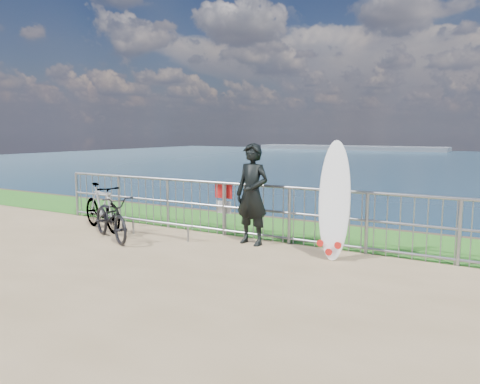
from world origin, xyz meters
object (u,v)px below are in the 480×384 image
Objects in this scene: surfer at (252,194)px; bicycle_near at (111,217)px; surfboard at (334,204)px; bicycle_far at (102,207)px.

surfer is 1.13× the size of bicycle_near.
bicycle_far is (-5.16, -0.39, -0.42)m from surfboard.
surfer is 2.90m from bicycle_near.
surfboard reaches higher than bicycle_near.
surfboard is 1.18× the size of bicycle_near.
bicycle_near is 1.01× the size of bicycle_far.
bicycle_near is at bearing -167.88° from surfboard.
surfboard is (1.69, -0.18, -0.04)m from surfer.
surfer is 3.54m from bicycle_far.
surfer reaches higher than bicycle_far.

